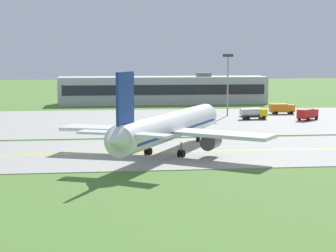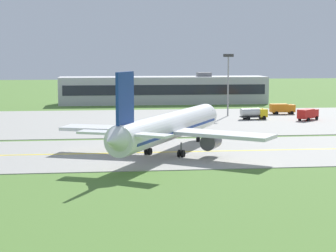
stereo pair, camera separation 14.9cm
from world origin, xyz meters
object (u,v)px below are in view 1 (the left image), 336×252
(service_truck_catering, at_px, (282,108))
(service_truck_pushback, at_px, (253,113))
(service_truck_fuel, at_px, (308,114))
(airplane_lead, at_px, (168,127))
(apron_light_mast, at_px, (228,77))

(service_truck_catering, xyz_separation_m, service_truck_pushback, (-9.92, -10.63, 0.00))
(service_truck_fuel, distance_m, service_truck_pushback, 11.90)
(airplane_lead, relative_size, service_truck_fuel, 6.16)
(airplane_lead, distance_m, service_truck_fuel, 54.71)
(service_truck_pushback, bearing_deg, apron_light_mast, 118.06)
(apron_light_mast, bearing_deg, service_truck_fuel, -34.75)
(apron_light_mast, bearing_deg, service_truck_catering, 10.93)
(service_truck_catering, xyz_separation_m, apron_light_mast, (-14.13, -2.73, 7.79))
(service_truck_fuel, bearing_deg, service_truck_pushback, 165.35)
(service_truck_fuel, height_order, apron_light_mast, apron_light_mast)
(service_truck_pushback, distance_m, apron_light_mast, 11.87)
(airplane_lead, relative_size, service_truck_pushback, 5.86)
(service_truck_fuel, xyz_separation_m, apron_light_mast, (-15.72, 10.91, 7.79))
(airplane_lead, height_order, service_truck_catering, airplane_lead)
(airplane_lead, bearing_deg, apron_light_mast, 68.51)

